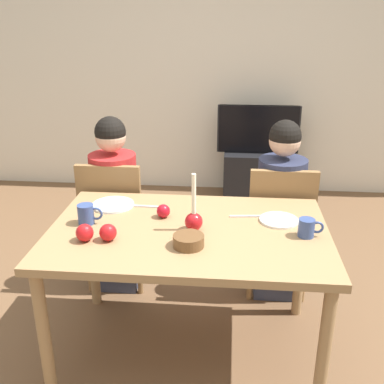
{
  "coord_description": "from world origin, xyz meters",
  "views": [
    {
      "loc": [
        0.2,
        -2.05,
        1.76
      ],
      "look_at": [
        0.0,
        0.2,
        0.87
      ],
      "focal_mm": 42.67,
      "sensor_mm": 36.0,
      "label": 1
    }
  ],
  "objects_px": {
    "tv_stand": "(256,175)",
    "apple_by_right_mug": "(163,211)",
    "apple_near_candle": "(108,232)",
    "person_right_child": "(279,213)",
    "plate_left": "(113,205)",
    "apple_by_left_plate": "(85,233)",
    "candle_centerpiece": "(194,218)",
    "person_left_child": "(115,207)",
    "chair_right": "(279,224)",
    "plate_right": "(279,220)",
    "dining_table": "(188,243)",
    "mug_right": "(307,228)",
    "bowl_walnuts": "(189,241)",
    "tv": "(258,129)",
    "mug_left": "(87,214)",
    "chair_left": "(115,217)"
  },
  "relations": [
    {
      "from": "tv_stand",
      "to": "apple_by_right_mug",
      "type": "distance_m",
      "value": 2.32
    },
    {
      "from": "apple_near_candle",
      "to": "person_right_child",
      "type": "bearing_deg",
      "value": 41.95
    },
    {
      "from": "plate_left",
      "to": "apple_by_left_plate",
      "type": "distance_m",
      "value": 0.43
    },
    {
      "from": "candle_centerpiece",
      "to": "apple_by_right_mug",
      "type": "xyz_separation_m",
      "value": [
        -0.17,
        0.14,
        -0.03
      ]
    },
    {
      "from": "person_left_child",
      "to": "tv_stand",
      "type": "bearing_deg",
      "value": 58.93
    },
    {
      "from": "chair_right",
      "to": "plate_right",
      "type": "distance_m",
      "value": 0.54
    },
    {
      "from": "plate_right",
      "to": "apple_by_left_plate",
      "type": "relative_size",
      "value": 2.38
    },
    {
      "from": "chair_right",
      "to": "apple_by_right_mug",
      "type": "height_order",
      "value": "chair_right"
    },
    {
      "from": "dining_table",
      "to": "plate_right",
      "type": "bearing_deg",
      "value": 15.9
    },
    {
      "from": "plate_right",
      "to": "mug_right",
      "type": "bearing_deg",
      "value": -53.73
    },
    {
      "from": "apple_by_left_plate",
      "to": "apple_near_candle",
      "type": "bearing_deg",
      "value": 7.13
    },
    {
      "from": "apple_by_left_plate",
      "to": "candle_centerpiece",
      "type": "bearing_deg",
      "value": 17.85
    },
    {
      "from": "bowl_walnuts",
      "to": "apple_by_right_mug",
      "type": "bearing_deg",
      "value": 117.94
    },
    {
      "from": "apple_by_left_plate",
      "to": "apple_by_right_mug",
      "type": "relative_size",
      "value": 1.18
    },
    {
      "from": "tv_stand",
      "to": "mug_right",
      "type": "height_order",
      "value": "mug_right"
    },
    {
      "from": "dining_table",
      "to": "chair_right",
      "type": "distance_m",
      "value": 0.81
    },
    {
      "from": "plate_right",
      "to": "apple_by_right_mug",
      "type": "xyz_separation_m",
      "value": [
        -0.61,
        -0.0,
        0.03
      ]
    },
    {
      "from": "dining_table",
      "to": "bowl_walnuts",
      "type": "bearing_deg",
      "value": -84.31
    },
    {
      "from": "person_right_child",
      "to": "tv",
      "type": "height_order",
      "value": "person_right_child"
    },
    {
      "from": "dining_table",
      "to": "plate_left",
      "type": "bearing_deg",
      "value": 150.64
    },
    {
      "from": "plate_right",
      "to": "mug_left",
      "type": "bearing_deg",
      "value": -173.4
    },
    {
      "from": "dining_table",
      "to": "mug_right",
      "type": "height_order",
      "value": "mug_right"
    },
    {
      "from": "tv_stand",
      "to": "mug_left",
      "type": "height_order",
      "value": "mug_left"
    },
    {
      "from": "mug_left",
      "to": "bowl_walnuts",
      "type": "height_order",
      "value": "mug_left"
    },
    {
      "from": "plate_right",
      "to": "bowl_walnuts",
      "type": "relative_size",
      "value": 1.38
    },
    {
      "from": "person_left_child",
      "to": "chair_right",
      "type": "bearing_deg",
      "value": -1.74
    },
    {
      "from": "apple_near_candle",
      "to": "apple_by_left_plate",
      "type": "distance_m",
      "value": 0.11
    },
    {
      "from": "mug_left",
      "to": "mug_right",
      "type": "relative_size",
      "value": 1.06
    },
    {
      "from": "tv_stand",
      "to": "apple_by_left_plate",
      "type": "distance_m",
      "value": 2.7
    },
    {
      "from": "person_left_child",
      "to": "mug_left",
      "type": "bearing_deg",
      "value": -88.05
    },
    {
      "from": "person_right_child",
      "to": "plate_left",
      "type": "bearing_deg",
      "value": -158.3
    },
    {
      "from": "candle_centerpiece",
      "to": "mug_right",
      "type": "xyz_separation_m",
      "value": [
        0.55,
        -0.02,
        -0.02
      ]
    },
    {
      "from": "person_left_child",
      "to": "plate_left",
      "type": "xyz_separation_m",
      "value": [
        0.1,
        -0.39,
        0.19
      ]
    },
    {
      "from": "apple_near_candle",
      "to": "tv",
      "type": "bearing_deg",
      "value": 71.52
    },
    {
      "from": "chair_left",
      "to": "tv_stand",
      "type": "bearing_deg",
      "value": 59.42
    },
    {
      "from": "person_right_child",
      "to": "apple_by_left_plate",
      "type": "xyz_separation_m",
      "value": [
        -1.0,
        -0.81,
        0.22
      ]
    },
    {
      "from": "plate_right",
      "to": "candle_centerpiece",
      "type": "bearing_deg",
      "value": -162.07
    },
    {
      "from": "person_left_child",
      "to": "plate_right",
      "type": "relative_size",
      "value": 5.82
    },
    {
      "from": "plate_right",
      "to": "apple_by_left_plate",
      "type": "distance_m",
      "value": 0.98
    },
    {
      "from": "plate_left",
      "to": "plate_right",
      "type": "xyz_separation_m",
      "value": [
        0.91,
        -0.12,
        0.0
      ]
    },
    {
      "from": "mug_left",
      "to": "apple_by_right_mug",
      "type": "bearing_deg",
      "value": 16.12
    },
    {
      "from": "tv",
      "to": "apple_by_left_plate",
      "type": "xyz_separation_m",
      "value": [
        -0.93,
        -2.47,
        0.08
      ]
    },
    {
      "from": "candle_centerpiece",
      "to": "plate_left",
      "type": "height_order",
      "value": "candle_centerpiece"
    },
    {
      "from": "mug_left",
      "to": "tv",
      "type": "bearing_deg",
      "value": 66.8
    },
    {
      "from": "dining_table",
      "to": "plate_left",
      "type": "relative_size",
      "value": 5.96
    },
    {
      "from": "mug_right",
      "to": "apple_by_right_mug",
      "type": "distance_m",
      "value": 0.74
    },
    {
      "from": "person_left_child",
      "to": "apple_near_candle",
      "type": "xyz_separation_m",
      "value": [
        0.18,
        -0.8,
        0.22
      ]
    },
    {
      "from": "tv",
      "to": "bowl_walnuts",
      "type": "xyz_separation_m",
      "value": [
        -0.44,
        -2.48,
        0.07
      ]
    },
    {
      "from": "candle_centerpiece",
      "to": "apple_by_left_plate",
      "type": "height_order",
      "value": "candle_centerpiece"
    },
    {
      "from": "chair_left",
      "to": "bowl_walnuts",
      "type": "height_order",
      "value": "chair_left"
    }
  ]
}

